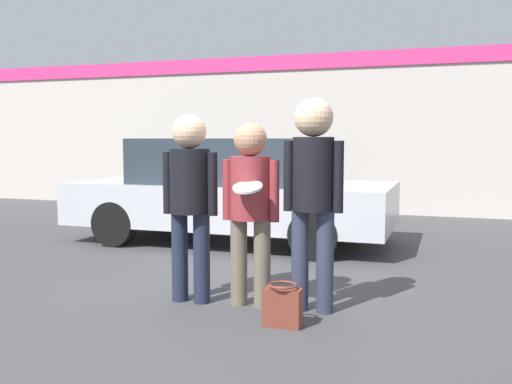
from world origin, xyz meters
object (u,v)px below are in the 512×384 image
Objects in this scene: person_left at (190,191)px; person_right at (313,183)px; shrub at (176,185)px; person_middle_with_frisbee at (250,198)px; parked_car_near at (230,191)px; handbag at (283,306)px.

person_left is 1.13m from person_right.
shrub is (-4.37, 6.08, -0.60)m from person_right.
person_middle_with_frisbee is at bearing -178.05° from person_right.
person_middle_with_frisbee is 7.21m from shrub.
parked_car_near is (-0.79, 3.01, -0.28)m from person_left.
parked_car_near is at bearing -51.93° from shrub.
person_middle_with_frisbee is 1.60× the size of shrub.
person_middle_with_frisbee is 0.58m from person_right.
person_middle_with_frisbee is 4.71× the size of handbag.
parked_car_near is 4.00m from shrub.
person_right is 7.52m from shrub.
person_right is at bearing 74.69° from handbag.
person_right is 1.06m from handbag.
handbag is (0.43, -0.45, -0.80)m from person_middle_with_frisbee.
parked_car_near reaches higher than handbag.
person_middle_with_frisbee reaches higher than parked_car_near.
person_middle_with_frisbee is at bearing -65.47° from parked_car_near.
person_right reaches higher than parked_car_near.
shrub is at bearing 122.00° from person_middle_with_frisbee.
person_middle_with_frisbee reaches higher than shrub.
person_middle_with_frisbee is at bearing 5.20° from person_left.
parked_car_near is at bearing 123.02° from person_right.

